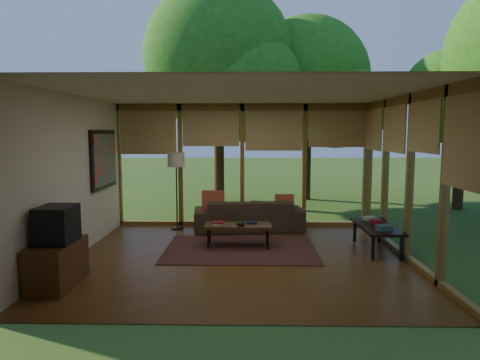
{
  "coord_description": "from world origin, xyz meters",
  "views": [
    {
      "loc": [
        0.13,
        -6.94,
        2.09
      ],
      "look_at": [
        -0.02,
        0.7,
        1.23
      ],
      "focal_mm": 32.0,
      "sensor_mm": 36.0,
      "label": 1
    }
  ],
  "objects_px": {
    "side_console": "(377,228)",
    "media_cabinet": "(57,264)",
    "television": "(57,224)",
    "coffee_table": "(238,226)",
    "sofa": "(249,215)",
    "floor_lamp": "(176,164)"
  },
  "relations": [
    {
      "from": "sofa",
      "to": "media_cabinet",
      "type": "xyz_separation_m",
      "value": [
        -2.61,
        -3.34,
        -0.03
      ]
    },
    {
      "from": "media_cabinet",
      "to": "floor_lamp",
      "type": "height_order",
      "value": "floor_lamp"
    },
    {
      "from": "television",
      "to": "side_console",
      "type": "bearing_deg",
      "value": 20.69
    },
    {
      "from": "media_cabinet",
      "to": "television",
      "type": "xyz_separation_m",
      "value": [
        0.02,
        0.0,
        0.55
      ]
    },
    {
      "from": "sofa",
      "to": "media_cabinet",
      "type": "bearing_deg",
      "value": 46.59
    },
    {
      "from": "floor_lamp",
      "to": "coffee_table",
      "type": "height_order",
      "value": "floor_lamp"
    },
    {
      "from": "coffee_table",
      "to": "television",
      "type": "bearing_deg",
      "value": -140.48
    },
    {
      "from": "media_cabinet",
      "to": "television",
      "type": "height_order",
      "value": "television"
    },
    {
      "from": "television",
      "to": "side_console",
      "type": "height_order",
      "value": "television"
    },
    {
      "from": "media_cabinet",
      "to": "floor_lamp",
      "type": "distance_m",
      "value": 3.78
    },
    {
      "from": "coffee_table",
      "to": "side_console",
      "type": "bearing_deg",
      "value": -3.46
    },
    {
      "from": "sofa",
      "to": "coffee_table",
      "type": "distance_m",
      "value": 1.37
    },
    {
      "from": "side_console",
      "to": "media_cabinet",
      "type": "bearing_deg",
      "value": -159.39
    },
    {
      "from": "television",
      "to": "sofa",
      "type": "bearing_deg",
      "value": 52.15
    },
    {
      "from": "floor_lamp",
      "to": "media_cabinet",
      "type": "bearing_deg",
      "value": -107.16
    },
    {
      "from": "television",
      "to": "coffee_table",
      "type": "xyz_separation_m",
      "value": [
        2.4,
        1.98,
        -0.46
      ]
    },
    {
      "from": "media_cabinet",
      "to": "coffee_table",
      "type": "height_order",
      "value": "media_cabinet"
    },
    {
      "from": "floor_lamp",
      "to": "side_console",
      "type": "bearing_deg",
      "value": -23.08
    },
    {
      "from": "television",
      "to": "coffee_table",
      "type": "bearing_deg",
      "value": 39.52
    },
    {
      "from": "media_cabinet",
      "to": "coffee_table",
      "type": "distance_m",
      "value": 3.13
    },
    {
      "from": "sofa",
      "to": "side_console",
      "type": "bearing_deg",
      "value": 140.92
    },
    {
      "from": "media_cabinet",
      "to": "side_console",
      "type": "height_order",
      "value": "media_cabinet"
    }
  ]
}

